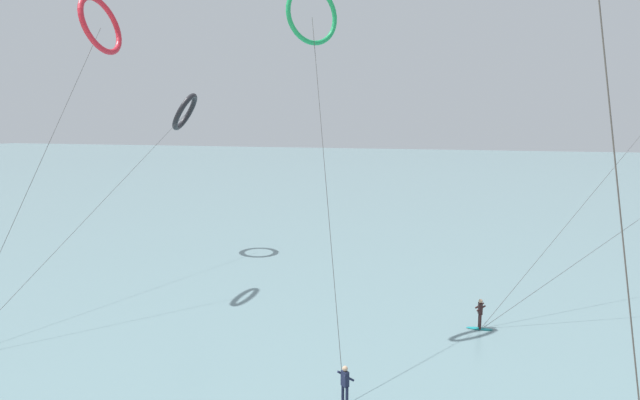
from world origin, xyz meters
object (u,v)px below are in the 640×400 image
at_px(surfer_teal, 480,316).
at_px(kite_charcoal, 185,112).
at_px(kite_emerald, 312,15).
at_px(kite_crimson, 100,25).
at_px(surfer_ivory, 345,389).

height_order(surfer_teal, kite_charcoal, kite_charcoal).
xyz_separation_m(surfer_teal, kite_emerald, (-8.90, -2.02, 15.85)).
relative_size(surfer_teal, kite_charcoal, 0.07).
bearing_deg(kite_emerald, kite_crimson, 120.03).
relative_size(surfer_teal, kite_emerald, 0.09).
bearing_deg(kite_crimson, kite_charcoal, 3.08).
height_order(surfer_ivory, kite_crimson, kite_crimson).
bearing_deg(surfer_ivory, kite_emerald, 155.72).
distance_m(surfer_ivory, kite_crimson, 26.54).
bearing_deg(kite_charcoal, surfer_ivory, 26.78).
relative_size(surfer_ivory, surfer_teal, 1.00).
relative_size(kite_crimson, kite_charcoal, 0.77).
bearing_deg(kite_charcoal, surfer_teal, 49.45).
height_order(surfer_ivory, surfer_teal, same).
height_order(surfer_teal, kite_crimson, kite_crimson).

